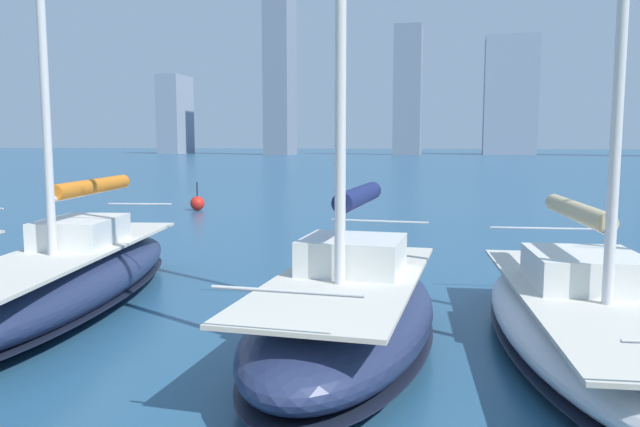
{
  "coord_description": "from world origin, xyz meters",
  "views": [
    {
      "loc": [
        -2.17,
        3.53,
        3.37
      ],
      "look_at": [
        0.12,
        -6.36,
        2.2
      ],
      "focal_mm": 35.0,
      "sensor_mm": 36.0,
      "label": 1
    }
  ],
  "objects_px": {
    "sailboat_tan": "(592,316)",
    "sailboat_orange": "(72,273)",
    "sailboat_navy": "(347,310)",
    "channel_buoy": "(197,203)"
  },
  "relations": [
    {
      "from": "channel_buoy",
      "to": "sailboat_tan",
      "type": "bearing_deg",
      "value": 129.4
    },
    {
      "from": "sailboat_tan",
      "to": "sailboat_navy",
      "type": "bearing_deg",
      "value": 15.47
    },
    {
      "from": "sailboat_navy",
      "to": "channel_buoy",
      "type": "xyz_separation_m",
      "value": [
        11.08,
        -19.11,
        -0.41
      ]
    },
    {
      "from": "sailboat_tan",
      "to": "sailboat_navy",
      "type": "xyz_separation_m",
      "value": [
        3.76,
        1.04,
        0.15
      ]
    },
    {
      "from": "sailboat_navy",
      "to": "sailboat_orange",
      "type": "distance_m",
      "value": 6.2
    },
    {
      "from": "sailboat_orange",
      "to": "channel_buoy",
      "type": "distance_m",
      "value": 18.22
    },
    {
      "from": "sailboat_navy",
      "to": "channel_buoy",
      "type": "height_order",
      "value": "sailboat_navy"
    },
    {
      "from": "sailboat_orange",
      "to": "channel_buoy",
      "type": "relative_size",
      "value": 9.4
    },
    {
      "from": "sailboat_tan",
      "to": "sailboat_orange",
      "type": "relative_size",
      "value": 0.95
    },
    {
      "from": "sailboat_tan",
      "to": "sailboat_orange",
      "type": "distance_m",
      "value": 9.76
    }
  ]
}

